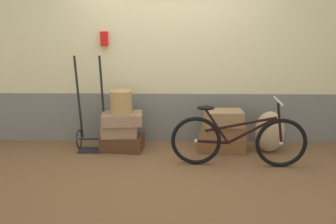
# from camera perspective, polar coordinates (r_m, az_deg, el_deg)

# --- Properties ---
(ground) EXTENTS (9.63, 5.20, 0.06)m
(ground) POSITION_cam_1_polar(r_m,az_deg,el_deg) (4.72, -0.27, -8.15)
(ground) COLOR brown
(station_building) EXTENTS (7.63, 0.74, 2.68)m
(station_building) POSITION_cam_1_polar(r_m,az_deg,el_deg) (5.21, 0.06, 9.71)
(station_building) COLOR slate
(station_building) RESTS_ON ground
(suitcase_0) EXTENTS (0.61, 0.41, 0.21)m
(suitcase_0) POSITION_cam_1_polar(r_m,az_deg,el_deg) (5.09, -7.33, -4.88)
(suitcase_0) COLOR #4C2D19
(suitcase_0) RESTS_ON ground
(suitcase_1) EXTENTS (0.51, 0.34, 0.18)m
(suitcase_1) POSITION_cam_1_polar(r_m,az_deg,el_deg) (5.02, -7.78, -2.84)
(suitcase_1) COLOR #937051
(suitcase_1) RESTS_ON suitcase_0
(suitcase_2) EXTENTS (0.58, 0.40, 0.16)m
(suitcase_2) POSITION_cam_1_polar(r_m,az_deg,el_deg) (4.96, -7.36, -1.05)
(suitcase_2) COLOR #937051
(suitcase_2) RESTS_ON suitcase_1
(suitcase_3) EXTENTS (0.67, 0.42, 0.22)m
(suitcase_3) POSITION_cam_1_polar(r_m,az_deg,el_deg) (5.08, 8.58, -4.93)
(suitcase_3) COLOR brown
(suitcase_3) RESTS_ON ground
(suitcase_4) EXTENTS (0.61, 0.40, 0.17)m
(suitcase_4) POSITION_cam_1_polar(r_m,az_deg,el_deg) (5.03, 8.88, -2.85)
(suitcase_4) COLOR olive
(suitcase_4) RESTS_ON suitcase_3
(suitcase_5) EXTENTS (0.53, 0.34, 0.21)m
(suitcase_5) POSITION_cam_1_polar(r_m,az_deg,el_deg) (4.92, 8.87, -0.94)
(suitcase_5) COLOR #9E754C
(suitcase_5) RESTS_ON suitcase_4
(wicker_basket) EXTENTS (0.30, 0.30, 0.32)m
(wicker_basket) POSITION_cam_1_polar(r_m,az_deg,el_deg) (4.89, -7.54, 1.61)
(wicker_basket) COLOR #A8844C
(wicker_basket) RESTS_ON suitcase_2
(luggage_trolley) EXTENTS (0.42, 0.36, 1.33)m
(luggage_trolley) POSITION_cam_1_polar(r_m,az_deg,el_deg) (5.13, -12.10, -2.44)
(luggage_trolley) COLOR black
(luggage_trolley) RESTS_ON ground
(burlap_sack) EXTENTS (0.41, 0.35, 0.58)m
(burlap_sack) POSITION_cam_1_polar(r_m,az_deg,el_deg) (5.12, 15.95, -3.06)
(burlap_sack) COLOR tan
(burlap_sack) RESTS_ON ground
(bicycle) EXTENTS (1.68, 0.46, 0.86)m
(bicycle) POSITION_cam_1_polar(r_m,az_deg,el_deg) (4.53, 11.13, -4.45)
(bicycle) COLOR black
(bicycle) RESTS_ON ground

